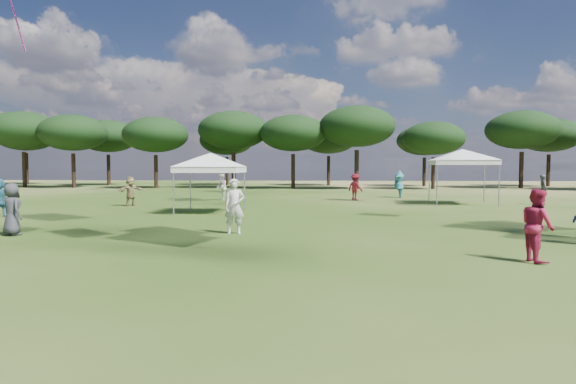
% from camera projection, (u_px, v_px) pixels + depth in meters
% --- Properties ---
extents(tree_line, '(108.78, 17.63, 7.77)m').
position_uv_depth(tree_line, '(346.00, 132.00, 46.91)').
color(tree_line, black).
rests_on(tree_line, ground).
extents(tent_left, '(5.52, 5.52, 2.93)m').
position_uv_depth(tent_left, '(211.00, 156.00, 20.99)').
color(tent_left, gray).
rests_on(tent_left, ground).
extents(tent_right, '(6.50, 6.50, 3.28)m').
position_uv_depth(tent_right, '(462.00, 151.00, 26.03)').
color(tent_right, gray).
rests_on(tent_right, ground).
extents(festival_crowd, '(29.44, 23.02, 1.93)m').
position_uv_depth(festival_crowd, '(367.00, 192.00, 22.15)').
color(festival_crowd, olive).
rests_on(festival_crowd, ground).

